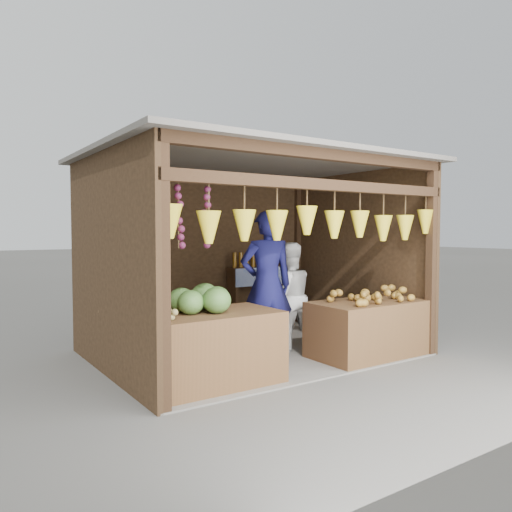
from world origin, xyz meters
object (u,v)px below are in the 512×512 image
(vendor_seated, at_px, (122,296))
(counter_left, at_px, (212,349))
(man_standing, at_px, (267,285))
(counter_right, at_px, (369,329))
(woman_standing, at_px, (288,297))

(vendor_seated, bearing_deg, counter_left, 132.23)
(man_standing, xyz_separation_m, vendor_seated, (-1.73, 0.56, -0.08))
(counter_right, height_order, vendor_seated, vendor_seated)
(counter_right, bearing_deg, woman_standing, 127.35)
(vendor_seated, bearing_deg, counter_right, 171.49)
(counter_right, bearing_deg, vendor_seated, 157.95)
(counter_right, distance_m, woman_standing, 1.18)
(woman_standing, bearing_deg, vendor_seated, 5.82)
(counter_left, distance_m, woman_standing, 1.89)
(counter_left, relative_size, woman_standing, 0.96)
(man_standing, bearing_deg, vendor_seated, -3.31)
(counter_left, xyz_separation_m, vendor_seated, (-0.61, 1.11, 0.50))
(counter_right, bearing_deg, man_standing, 152.67)
(counter_left, relative_size, vendor_seated, 1.28)
(man_standing, distance_m, vendor_seated, 1.82)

